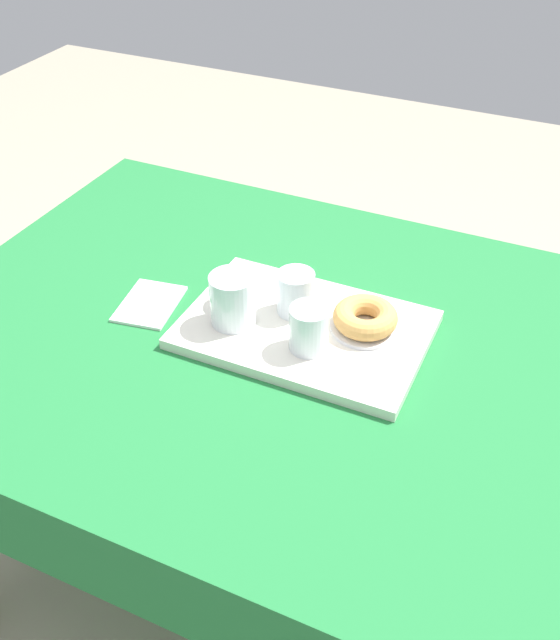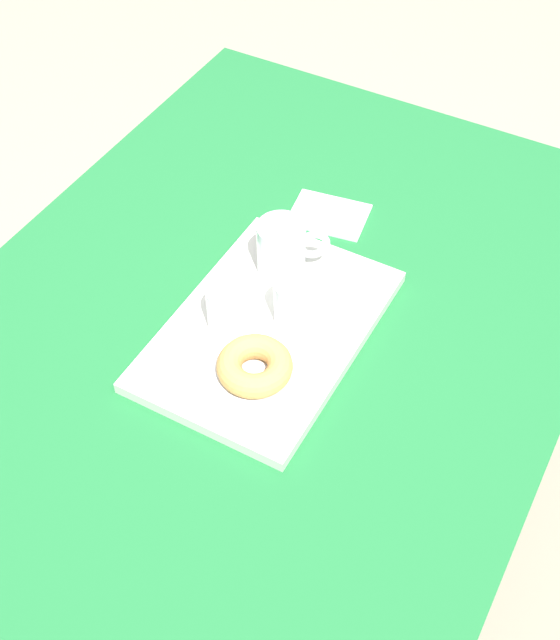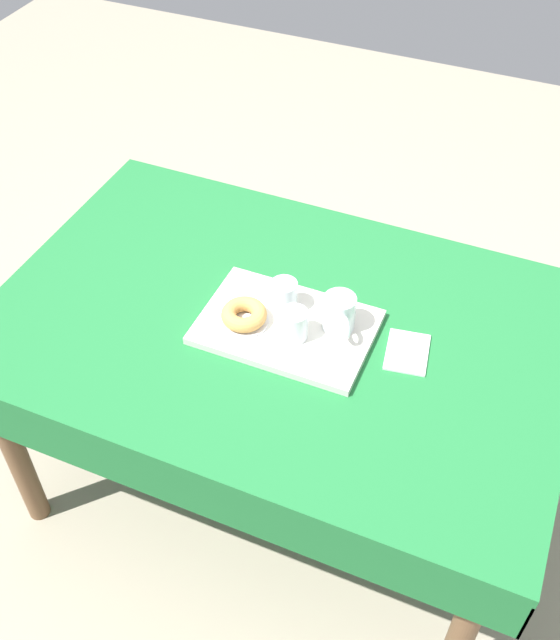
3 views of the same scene
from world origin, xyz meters
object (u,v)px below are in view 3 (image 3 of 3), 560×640
at_px(water_glass_near, 294,326).
at_px(donut_plate_left, 244,321).
at_px(serving_tray, 286,327).
at_px(dining_table, 279,345).
at_px(sugar_donut_left, 244,314).
at_px(paper_napkin, 407,352).
at_px(tea_mug_left, 339,314).
at_px(water_glass_far, 283,296).

xyz_separation_m(water_glass_near, donut_plate_left, (0.13, 0.00, -0.03)).
bearing_deg(serving_tray, donut_plate_left, 18.75).
bearing_deg(serving_tray, dining_table, -37.30).
xyz_separation_m(sugar_donut_left, paper_napkin, (-0.40, -0.08, -0.04)).
relative_size(tea_mug_left, water_glass_far, 1.35).
bearing_deg(paper_napkin, dining_table, 3.52).
relative_size(dining_table, sugar_donut_left, 12.82).
distance_m(tea_mug_left, sugar_donut_left, 0.23).
bearing_deg(donut_plate_left, water_glass_far, -127.94).
relative_size(dining_table, serving_tray, 3.42).
bearing_deg(tea_mug_left, water_glass_near, 38.97).
height_order(dining_table, donut_plate_left, donut_plate_left).
xyz_separation_m(tea_mug_left, sugar_donut_left, (0.22, 0.08, -0.02)).
height_order(dining_table, serving_tray, serving_tray).
bearing_deg(sugar_donut_left, paper_napkin, -169.17).
height_order(water_glass_far, paper_napkin, water_glass_far).
xyz_separation_m(donut_plate_left, paper_napkin, (-0.40, -0.08, -0.02)).
distance_m(water_glass_far, donut_plate_left, 0.12).
relative_size(tea_mug_left, donut_plate_left, 0.90).
height_order(serving_tray, paper_napkin, serving_tray).
relative_size(sugar_donut_left, paper_napkin, 0.84).
xyz_separation_m(dining_table, donut_plate_left, (0.07, 0.06, 0.12)).
bearing_deg(tea_mug_left, water_glass_far, -4.61).
distance_m(water_glass_near, water_glass_far, 0.11).
height_order(water_glass_near, donut_plate_left, water_glass_near).
distance_m(dining_table, serving_tray, 0.11).
bearing_deg(paper_napkin, water_glass_near, 15.42).
height_order(water_glass_far, sugar_donut_left, water_glass_far).
distance_m(tea_mug_left, paper_napkin, 0.19).
bearing_deg(donut_plate_left, serving_tray, -161.25).
relative_size(serving_tray, paper_napkin, 3.15).
bearing_deg(water_glass_near, paper_napkin, -164.58).
height_order(serving_tray, donut_plate_left, donut_plate_left).
bearing_deg(water_glass_near, sugar_donut_left, 1.13).
distance_m(tea_mug_left, water_glass_far, 0.15).
xyz_separation_m(serving_tray, donut_plate_left, (0.10, 0.03, 0.01)).
bearing_deg(paper_napkin, water_glass_far, -1.89).
height_order(dining_table, sugar_donut_left, sugar_donut_left).
bearing_deg(water_glass_far, tea_mug_left, 175.39).
distance_m(donut_plate_left, paper_napkin, 0.41).
xyz_separation_m(serving_tray, water_glass_far, (0.03, -0.05, 0.05)).
distance_m(dining_table, donut_plate_left, 0.15).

